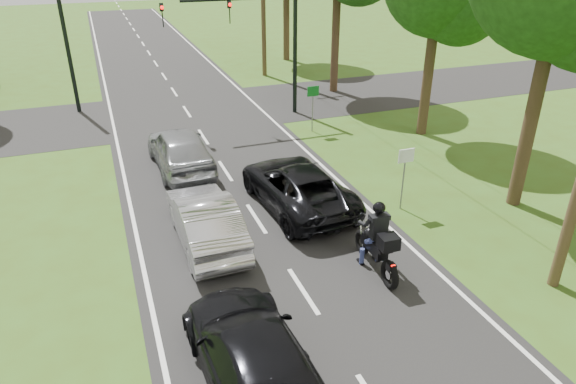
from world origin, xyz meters
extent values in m
plane|color=#375116|center=(0.00, 0.00, 0.00)|extent=(140.00, 140.00, 0.00)
cube|color=black|center=(0.00, 10.00, 0.01)|extent=(8.00, 100.00, 0.01)
cube|color=black|center=(0.00, 16.00, 0.01)|extent=(60.00, 7.00, 0.01)
torus|color=black|center=(2.22, 1.05, 0.36)|extent=(0.19, 0.73, 0.72)
torus|color=black|center=(2.14, -0.59, 0.36)|extent=(0.21, 0.79, 0.79)
cube|color=black|center=(2.19, 0.34, 0.69)|extent=(0.36, 1.05, 0.33)
sphere|color=black|center=(2.20, 0.61, 0.89)|extent=(0.37, 0.37, 0.37)
cube|color=black|center=(2.17, -0.04, 0.89)|extent=(0.40, 0.62, 0.11)
cube|color=#FF0C07|center=(2.14, -0.71, 0.71)|extent=(0.11, 0.04, 0.05)
cylinder|color=silver|center=(2.33, -0.27, 0.34)|extent=(0.14, 0.88, 0.10)
cylinder|color=black|center=(2.21, 0.83, 1.08)|extent=(0.68, 0.07, 0.04)
cube|color=black|center=(2.15, -0.37, 1.21)|extent=(0.50, 0.46, 0.35)
cube|color=black|center=(2.18, 0.17, 1.36)|extent=(0.45, 0.26, 0.66)
sphere|color=black|center=(2.18, 0.25, 1.87)|extent=(0.33, 0.33, 0.33)
cylinder|color=navy|center=(1.96, 0.55, 0.25)|extent=(0.14, 0.14, 0.49)
cylinder|color=navy|center=(2.44, 0.52, 0.25)|extent=(0.14, 0.14, 0.49)
imported|color=black|center=(1.54, 4.40, 0.74)|extent=(2.79, 5.42, 1.46)
imported|color=#BCBBC1|center=(-1.78, 3.17, 0.76)|extent=(1.65, 4.56, 1.50)
imported|color=#94979B|center=(-1.53, 8.79, 0.84)|extent=(2.15, 4.93, 1.65)
imported|color=black|center=(-2.05, -2.50, 0.74)|extent=(2.26, 5.11, 1.46)
cylinder|color=black|center=(5.20, 14.00, 3.00)|extent=(0.20, 0.20, 6.00)
imported|color=black|center=(2.00, 14.00, 5.05)|extent=(0.16, 0.36, 1.00)
imported|color=black|center=(-1.00, 14.00, 5.05)|extent=(0.16, 0.36, 1.00)
sphere|color=#FF0C07|center=(2.00, 13.82, 5.38)|extent=(0.16, 0.16, 0.16)
sphere|color=#FF0C07|center=(-1.00, 13.82, 5.38)|extent=(0.16, 0.16, 0.16)
cylinder|color=black|center=(-5.20, 18.00, 3.00)|extent=(0.20, 0.20, 6.00)
cylinder|color=slate|center=(4.70, 3.00, 1.00)|extent=(0.05, 0.05, 2.00)
cube|color=silver|center=(4.70, 2.97, 1.90)|extent=(0.55, 0.04, 0.45)
cylinder|color=slate|center=(4.90, 11.00, 1.00)|extent=(0.05, 0.05, 2.00)
cube|color=#0C591E|center=(4.90, 10.97, 1.90)|extent=(0.55, 0.04, 0.45)
cylinder|color=#332316|center=(8.50, 2.00, 3.36)|extent=(0.44, 0.44, 6.72)
cylinder|color=#332316|center=(9.50, 9.00, 2.94)|extent=(0.44, 0.44, 5.88)
sphere|color=#17360E|center=(10.25, 8.40, 5.78)|extent=(3.60, 3.60, 3.60)
cylinder|color=#332316|center=(8.80, 17.00, 3.50)|extent=(0.44, 0.44, 7.00)
cylinder|color=#332316|center=(9.20, 26.00, 3.22)|extent=(0.44, 0.44, 6.44)
camera|label=1|loc=(-4.07, -9.77, 8.09)|focal=32.00mm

